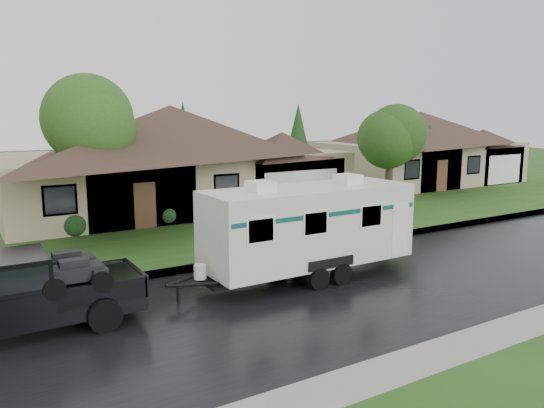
# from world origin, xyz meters

# --- Properties ---
(ground) EXTENTS (140.00, 140.00, 0.00)m
(ground) POSITION_xyz_m (0.00, 0.00, 0.00)
(ground) COLOR #234B17
(ground) RESTS_ON ground
(road) EXTENTS (140.00, 8.00, 0.01)m
(road) POSITION_xyz_m (0.00, -2.00, 0.01)
(road) COLOR black
(road) RESTS_ON ground
(curb) EXTENTS (140.00, 0.50, 0.15)m
(curb) POSITION_xyz_m (0.00, 2.25, 0.07)
(curb) COLOR gray
(curb) RESTS_ON ground
(lawn) EXTENTS (140.00, 26.00, 0.15)m
(lawn) POSITION_xyz_m (0.00, 15.00, 0.07)
(lawn) COLOR #234B17
(lawn) RESTS_ON ground
(house_main) EXTENTS (19.44, 10.80, 6.90)m
(house_main) POSITION_xyz_m (2.29, 13.84, 3.59)
(house_main) COLOR tan
(house_main) RESTS_ON lawn
(house_neighbor) EXTENTS (15.12, 9.72, 6.45)m
(house_neighbor) POSITION_xyz_m (22.27, 14.34, 3.32)
(house_neighbor) COLOR tan
(house_neighbor) RESTS_ON lawn
(tree_left_green) EXTENTS (4.06, 4.06, 6.72)m
(tree_left_green) POSITION_xyz_m (-3.40, 9.48, 4.81)
(tree_left_green) COLOR #382B1E
(tree_left_green) RESTS_ON lawn
(tree_right_green) EXTENTS (3.44, 3.44, 5.70)m
(tree_right_green) POSITION_xyz_m (11.53, 6.76, 4.10)
(tree_right_green) COLOR #382B1E
(tree_right_green) RESTS_ON lawn
(shrub_row) EXTENTS (13.60, 1.00, 1.00)m
(shrub_row) POSITION_xyz_m (2.00, 9.30, 0.65)
(shrub_row) COLOR #143814
(shrub_row) RESTS_ON lawn
(pickup_truck) EXTENTS (5.97, 2.27, 1.99)m
(pickup_truck) POSITION_xyz_m (-7.72, -0.46, 1.07)
(pickup_truck) COLOR black
(pickup_truck) RESTS_ON ground
(travel_trailer) EXTENTS (7.36, 2.59, 3.30)m
(travel_trailer) POSITION_xyz_m (1.08, -0.46, 1.75)
(travel_trailer) COLOR silver
(travel_trailer) RESTS_ON ground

